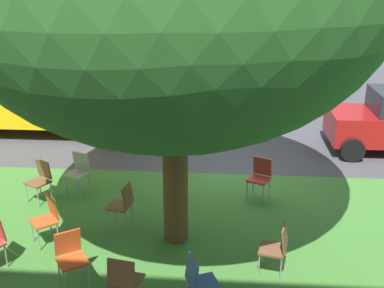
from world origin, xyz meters
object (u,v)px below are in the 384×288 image
Objects in this scene: chair_1 at (124,279)px; chair_9 at (79,169)px; chair_4 at (40,178)px; chair_10 at (199,280)px; chair_2 at (71,255)px; chair_8 at (277,246)px; chair_3 at (47,216)px; chair_6 at (260,175)px; chair_0 at (122,203)px.

chair_1 is 1.00× the size of chair_9.
chair_4 is 1.00× the size of chair_10.
chair_1 and chair_2 have the same top height.
chair_8 is at bearing -171.26° from chair_2.
chair_1 is 1.08m from chair_2.
chair_10 is at bearing 150.06° from chair_3.
chair_10 is (-1.05, -0.05, 0.00)m from chair_1.
chair_6 is at bearing -151.74° from chair_3.
chair_8 is (-2.21, -1.01, 0.00)m from chair_1.
chair_2 is (0.42, 1.73, 0.00)m from chair_0.
chair_4 is at bearing -65.01° from chair_3.
chair_0 is 2.16m from chair_4.
chair_1 is 1.00× the size of chair_8.
chair_6 is 1.00× the size of chair_8.
chair_1 is (-0.52, 2.26, 0.00)m from chair_0.
chair_4 is at bearing 36.01° from chair_9.
chair_8 is (-0.11, 2.69, 0.00)m from chair_6.
chair_2 is at bearing -13.55° from chair_10.
chair_3 is 2.05m from chair_9.
chair_2 is 3.27m from chair_9.
chair_6 and chair_8 have the same top height.
chair_2 is 4.40m from chair_6.
chair_4 is 1.00× the size of chair_6.
chair_2 is 3.08m from chair_4.
chair_3 is 4.35m from chair_6.
chair_6 is at bearing -151.14° from chair_0.
chair_3 is 1.00× the size of chair_9.
chair_0 is 2.99m from chair_6.
chair_6 is (-3.83, -2.06, 0.00)m from chair_3.
chair_6 is (-4.56, -0.50, 0.00)m from chair_4.
chair_4 is 4.71m from chair_10.
chair_3 is 1.00× the size of chair_6.
chair_1 is 4.26m from chair_6.
chair_4 is at bearing -60.58° from chair_2.
chair_2 is (0.94, -0.53, 0.00)m from chair_1.
chair_3 and chair_6 have the same top height.
chair_4 is 1.00× the size of chair_8.
chair_10 is at bearing 127.87° from chair_9.
chair_4 is at bearing -26.12° from chair_0.
chair_3 is 1.00× the size of chair_4.
chair_2 is 1.00× the size of chair_3.
chair_4 is (2.45, -3.21, 0.00)m from chair_1.
chair_4 is 1.00× the size of chair_9.
chair_8 is (-2.73, 1.25, 0.00)m from chair_0.
chair_2 and chair_8 have the same top height.
chair_4 is at bearing -52.60° from chair_1.
chair_6 is 1.00× the size of chair_10.
chair_10 is (-1.56, 2.21, 0.00)m from chair_0.
chair_1 is at bearing 102.91° from chair_0.
chair_0 is at bearing 28.86° from chair_6.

